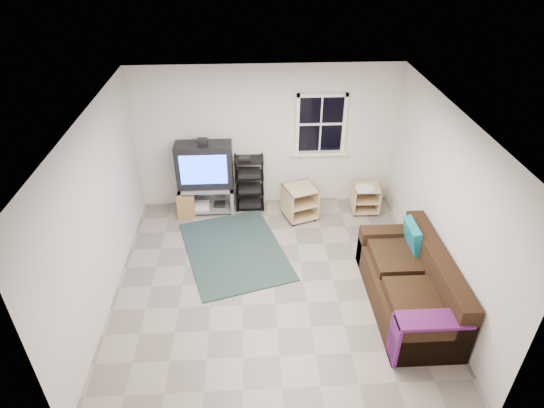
{
  "coord_description": "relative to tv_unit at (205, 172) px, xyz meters",
  "views": [
    {
      "loc": [
        -0.29,
        -5.06,
        4.61
      ],
      "look_at": [
        0.0,
        0.4,
        1.12
      ],
      "focal_mm": 30.0,
      "sensor_mm": 36.0,
      "label": 1
    }
  ],
  "objects": [
    {
      "name": "shag_rug",
      "position": [
        0.51,
        -1.26,
        -0.77
      ],
      "size": [
        1.97,
        2.35,
        0.02
      ],
      "primitive_type": "cube",
      "rotation": [
        0.0,
        0.0,
        0.28
      ],
      "color": "black",
      "rests_on": "ground"
    },
    {
      "name": "paper_bag",
      "position": [
        -0.37,
        -0.19,
        -0.56
      ],
      "size": [
        0.32,
        0.22,
        0.44
      ],
      "primitive_type": "cube",
      "rotation": [
        0.0,
        0.0,
        0.08
      ],
      "color": "#A27D49",
      "rests_on": "ground"
    },
    {
      "name": "side_table_right",
      "position": [
        2.87,
        -0.16,
        -0.49
      ],
      "size": [
        0.48,
        0.5,
        0.54
      ],
      "rotation": [
        0.0,
        0.0,
        -0.03
      ],
      "color": "tan",
      "rests_on": "ground"
    },
    {
      "name": "av_rack",
      "position": [
        0.78,
        0.06,
        -0.34
      ],
      "size": [
        0.52,
        0.38,
        1.03
      ],
      "color": "black",
      "rests_on": "ground"
    },
    {
      "name": "sofa",
      "position": [
        2.94,
        -2.59,
        -0.45
      ],
      "size": [
        0.93,
        2.11,
        0.96
      ],
      "color": "black",
      "rests_on": "ground"
    },
    {
      "name": "tv_unit",
      "position": [
        0.0,
        0.0,
        0.0
      ],
      "size": [
        0.97,
        0.49,
        1.43
      ],
      "color": "gray",
      "rests_on": "ground"
    },
    {
      "name": "room",
      "position": [
        2.04,
        0.23,
        0.69
      ],
      "size": [
        4.6,
        4.62,
        4.6
      ],
      "color": "gray",
      "rests_on": "ground"
    },
    {
      "name": "side_table_left",
      "position": [
        1.64,
        -0.29,
        -0.46
      ],
      "size": [
        0.66,
        0.66,
        0.62
      ],
      "rotation": [
        0.0,
        0.0,
        0.33
      ],
      "color": "tan",
      "rests_on": "ground"
    }
  ]
}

